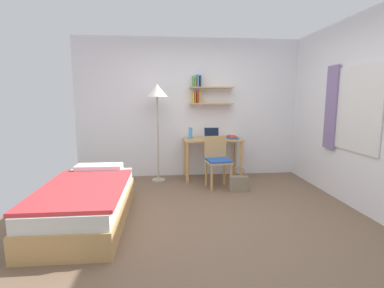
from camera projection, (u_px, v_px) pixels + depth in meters
ground_plane at (209, 215)px, 3.73m from camera, size 5.28×5.28×0.00m
wall_back at (194, 108)px, 5.51m from camera, size 4.40×0.27×2.60m
wall_right at (365, 113)px, 3.73m from camera, size 0.10×4.40×2.60m
bed at (87, 202)px, 3.50m from camera, size 0.94×1.89×0.54m
desk at (213, 146)px, 5.33m from camera, size 1.07×0.56×0.76m
desk_chair at (217, 159)px, 4.86m from camera, size 0.45×0.44×0.86m
standing_lamp at (157, 96)px, 5.06m from camera, size 0.40×0.40×1.74m
laptop at (212, 135)px, 5.33m from camera, size 0.30×0.21×0.21m
water_bottle at (191, 133)px, 5.24m from camera, size 0.07×0.07×0.21m
book_stack at (232, 137)px, 5.29m from camera, size 0.20×0.26×0.06m
handbag at (239, 183)px, 4.66m from camera, size 0.30×0.12×0.40m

